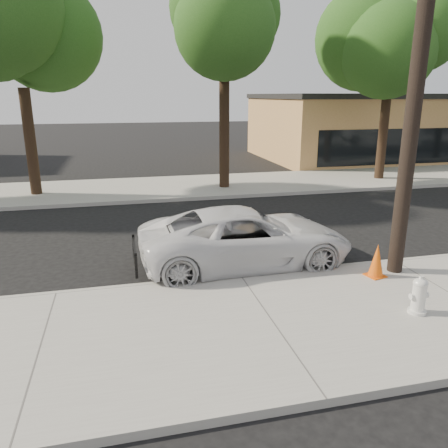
{
  "coord_description": "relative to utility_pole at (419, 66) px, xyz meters",
  "views": [
    {
      "loc": [
        -2.52,
        -11.04,
        4.11
      ],
      "look_at": [
        -0.07,
        -0.81,
        1.0
      ],
      "focal_mm": 35.0,
      "sensor_mm": 36.0,
      "label": 1
    }
  ],
  "objects": [
    {
      "name": "building_main",
      "position": [
        12.4,
        18.7,
        -2.7
      ],
      "size": [
        18.0,
        10.0,
        4.0
      ],
      "primitive_type": "cube",
      "color": "#AF7A49",
      "rests_on": "ground"
    },
    {
      "name": "fire_hydrant",
      "position": [
        -0.83,
        -1.94,
        -4.21
      ],
      "size": [
        0.36,
        0.34,
        0.7
      ],
      "rotation": [
        0.0,
        0.0,
        -0.02
      ],
      "color": "silver",
      "rests_on": "near_sidewalk"
    },
    {
      "name": "police_cruiser",
      "position": [
        -3.2,
        1.52,
        -3.97
      ],
      "size": [
        5.29,
        2.51,
        1.46
      ],
      "primitive_type": "imported",
      "rotation": [
        0.0,
        0.0,
        1.59
      ],
      "color": "silver",
      "rests_on": "ground"
    },
    {
      "name": "tree_d",
      "position": [
        6.6,
        10.65,
        1.67
      ],
      "size": [
        4.5,
        4.35,
        8.75
      ],
      "color": "black",
      "rests_on": "far_sidewalk"
    },
    {
      "name": "ground",
      "position": [
        -3.6,
        2.7,
        -4.7
      ],
      "size": [
        120.0,
        120.0,
        0.0
      ],
      "primitive_type": "plane",
      "color": "black",
      "rests_on": "ground"
    },
    {
      "name": "tree_b",
      "position": [
        -9.41,
        10.76,
        1.45
      ],
      "size": [
        4.34,
        4.2,
        8.45
      ],
      "color": "black",
      "rests_on": "far_sidewalk"
    },
    {
      "name": "far_sidewalk",
      "position": [
        -3.6,
        11.2,
        -4.62
      ],
      "size": [
        90.0,
        5.0,
        0.15
      ],
      "primitive_type": "cube",
      "color": "gray",
      "rests_on": "ground"
    },
    {
      "name": "curb_near",
      "position": [
        -3.6,
        0.6,
        -4.62
      ],
      "size": [
        90.0,
        0.12,
        0.16
      ],
      "primitive_type": "cube",
      "color": "#9E9B93",
      "rests_on": "ground"
    },
    {
      "name": "near_sidewalk",
      "position": [
        -3.6,
        -1.6,
        -4.62
      ],
      "size": [
        90.0,
        4.4,
        0.15
      ],
      "primitive_type": "cube",
      "color": "gray",
      "rests_on": "ground"
    },
    {
      "name": "tree_c",
      "position": [
        -1.38,
        10.34,
        2.21
      ],
      "size": [
        4.96,
        4.8,
        9.55
      ],
      "color": "black",
      "rests_on": "far_sidewalk"
    },
    {
      "name": "traffic_cone",
      "position": [
        -0.62,
        -0.19,
        -4.18
      ],
      "size": [
        0.47,
        0.47,
        0.77
      ],
      "rotation": [
        0.0,
        0.0,
        0.22
      ],
      "color": "#E6580C",
      "rests_on": "near_sidewalk"
    },
    {
      "name": "utility_pole",
      "position": [
        0.0,
        0.0,
        0.0
      ],
      "size": [
        1.4,
        0.34,
        9.0
      ],
      "color": "black",
      "rests_on": "near_sidewalk"
    }
  ]
}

